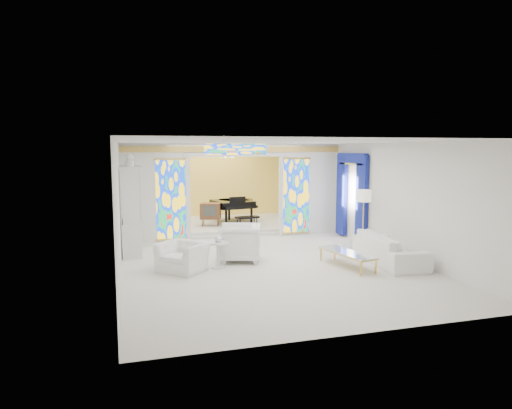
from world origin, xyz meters
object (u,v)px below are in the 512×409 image
object	(u,v)px
armchair_right	(240,243)
coffee_table	(347,253)
grand_piano	(234,204)
china_cabinet	(131,211)
tv_console	(210,211)
armchair_left	(183,257)
sofa	(389,248)

from	to	relation	value
armchair_right	coffee_table	bearing A→B (deg)	78.08
coffee_table	grand_piano	size ratio (longest dim) A/B	0.67
china_cabinet	grand_piano	world-z (taller)	china_cabinet
tv_console	armchair_left	bearing A→B (deg)	-89.17
china_cabinet	tv_console	world-z (taller)	china_cabinet
armchair_right	coffee_table	xyz separation A→B (m)	(2.33, -1.32, -0.13)
armchair_right	tv_console	distance (m)	4.43
china_cabinet	armchair_left	distance (m)	2.58
armchair_left	tv_console	world-z (taller)	tv_console
armchair_left	tv_console	distance (m)	5.26
china_cabinet	grand_piano	bearing A→B (deg)	43.55
coffee_table	grand_piano	bearing A→B (deg)	101.05
armchair_right	tv_console	xyz separation A→B (m)	(0.06, 4.42, 0.22)
armchair_left	grand_piano	world-z (taller)	grand_piano
armchair_left	china_cabinet	bearing A→B (deg)	160.72
china_cabinet	sofa	xyz separation A→B (m)	(6.17, -2.81, -0.81)
china_cabinet	armchair_right	distance (m)	3.14
sofa	coffee_table	xyz separation A→B (m)	(-1.23, -0.11, -0.02)
sofa	tv_console	size ratio (longest dim) A/B	3.11
armchair_left	armchair_right	world-z (taller)	armchair_right
armchair_right	coffee_table	distance (m)	2.68
coffee_table	sofa	bearing A→B (deg)	5.25
armchair_right	tv_console	bearing A→B (deg)	-163.15
sofa	tv_console	xyz separation A→B (m)	(-3.49, 5.63, 0.33)
sofa	grand_piano	distance (m)	6.80
sofa	tv_console	bearing A→B (deg)	37.98
china_cabinet	sofa	world-z (taller)	china_cabinet
coffee_table	tv_console	xyz separation A→B (m)	(-2.27, 5.74, 0.35)
armchair_right	coffee_table	size ratio (longest dim) A/B	0.59
sofa	grand_piano	world-z (taller)	grand_piano
armchair_left	sofa	bearing A→B (deg)	36.82
coffee_table	china_cabinet	bearing A→B (deg)	149.42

